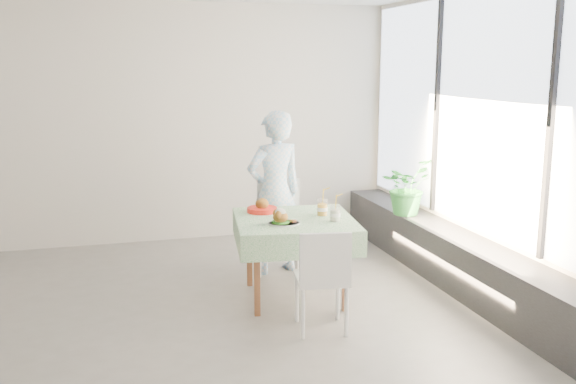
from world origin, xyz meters
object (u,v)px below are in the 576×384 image
object	(u,v)px
cafe_table	(295,249)
main_dish	(282,219)
diner	(275,193)
chair_near	(321,299)
potted_plant	(407,186)
chair_far	(278,244)
juice_cup_orange	(322,208)

from	to	relation	value
cafe_table	main_dish	bearing A→B (deg)	-132.66
diner	main_dish	xyz separation A→B (m)	(-0.18, -0.95, -0.04)
cafe_table	chair_near	world-z (taller)	chair_near
main_dish	potted_plant	world-z (taller)	potted_plant
potted_plant	chair_near	bearing A→B (deg)	-133.46
chair_far	main_dish	bearing A→B (deg)	-102.76
chair_near	juice_cup_orange	world-z (taller)	juice_cup_orange
juice_cup_orange	diner	bearing A→B (deg)	109.53
cafe_table	main_dish	world-z (taller)	main_dish
juice_cup_orange	potted_plant	bearing A→B (deg)	32.41
chair_far	diner	xyz separation A→B (m)	(-0.04, -0.01, 0.54)
cafe_table	potted_plant	bearing A→B (deg)	28.76
diner	juice_cup_orange	distance (m)	0.77
chair_far	diner	distance (m)	0.54
potted_plant	chair_far	bearing A→B (deg)	-178.62
diner	potted_plant	size ratio (longest dim) A/B	2.70
diner	potted_plant	distance (m)	1.47
chair_near	cafe_table	bearing A→B (deg)	89.93
cafe_table	diner	size ratio (longest dim) A/B	0.71
diner	main_dish	world-z (taller)	diner
potted_plant	diner	bearing A→B (deg)	-178.26
diner	juice_cup_orange	world-z (taller)	diner
cafe_table	potted_plant	size ratio (longest dim) A/B	1.91
cafe_table	chair_far	size ratio (longest dim) A/B	1.25
cafe_table	juice_cup_orange	distance (m)	0.45
cafe_table	diner	world-z (taller)	diner
chair_near	diner	xyz separation A→B (m)	(0.01, 1.53, 0.56)
cafe_table	chair_far	world-z (taller)	chair_far
chair_far	potted_plant	distance (m)	1.53
chair_far	main_dish	size ratio (longest dim) A/B	3.34
cafe_table	potted_plant	world-z (taller)	potted_plant
chair_far	juice_cup_orange	size ratio (longest dim) A/B	3.18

